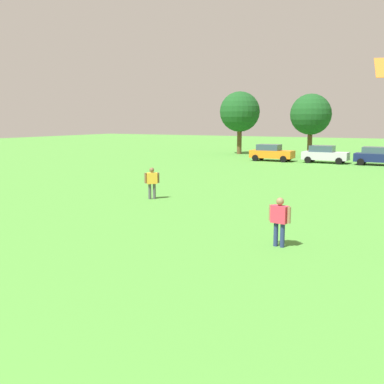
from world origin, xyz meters
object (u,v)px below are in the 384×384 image
Objects in this scene: tree_far_left at (240,112)px; parked_car_orange_0 at (271,153)px; bystander_midfield at (152,180)px; tree_left at (311,115)px; parked_car_silver_1 at (325,154)px; parked_car_navy_2 at (378,156)px; adult_bystander at (280,218)px.

parked_car_orange_0 is at bearing -48.21° from tree_far_left.
bystander_midfield is 31.45m from tree_left.
parked_car_silver_1 is at bearing -30.56° from tree_far_left.
parked_car_navy_2 is at bearing 0.02° from parked_car_silver_1.
parked_car_silver_1 is at bearing -63.03° from tree_left.
parked_car_silver_1 is 1.00× the size of parked_car_navy_2.
tree_left is (-7.87, 5.88, 3.85)m from parked_car_navy_2.
bystander_midfield is at bearing -97.44° from parked_car_silver_1.
adult_bystander is at bearing 104.82° from bystander_midfield.
bystander_midfield is 0.39× the size of parked_car_navy_2.
parked_car_navy_2 is at bearing 2.24° from parked_car_orange_0.
bystander_midfield is at bearing -90.59° from tree_left.
tree_far_left reaches higher than parked_car_orange_0.
parked_car_navy_2 is 10.55m from tree_left.
parked_car_silver_1 is at bearing -179.98° from parked_car_navy_2.
bystander_midfield is 25.56m from parked_car_silver_1.
adult_bystander is 10.67m from bystander_midfield.
tree_far_left is at bearing 172.74° from tree_left.
parked_car_orange_0 is at bearing 119.31° from adult_bystander.
tree_left reaches higher than adult_bystander.
parked_car_silver_1 is 7.64m from tree_left.
tree_far_left is at bearing 157.29° from parked_car_navy_2.
tree_left is (2.26, 6.27, 3.85)m from parked_car_orange_0.
parked_car_orange_0 is 10.79m from tree_far_left.
tree_left is (8.88, -1.13, -0.37)m from tree_far_left.
tree_left reaches higher than parked_car_orange_0.
parked_car_orange_0 is at bearing -177.76° from parked_car_navy_2.
parked_car_orange_0 is (-10.85, 30.84, -0.13)m from adult_bystander.
tree_far_left is 1.08× the size of tree_left.
adult_bystander is 0.22× the size of tree_far_left.
parked_car_navy_2 is (10.13, 0.40, 0.00)m from parked_car_orange_0.
parked_car_navy_2 reaches higher than adult_bystander.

